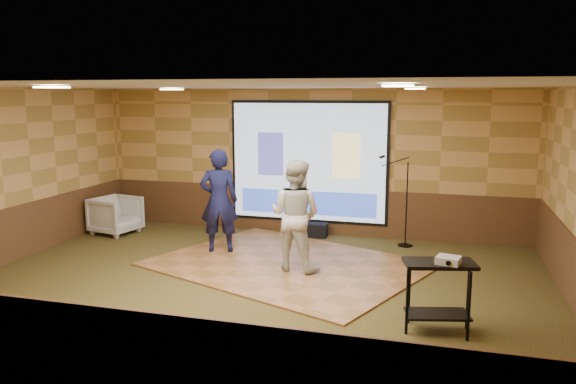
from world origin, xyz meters
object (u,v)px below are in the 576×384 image
(banquet_chair, at_px, (116,215))
(projector_screen, at_px, (308,163))
(player_left, at_px, (219,201))
(av_table, at_px, (439,284))
(mic_stand, at_px, (403,221))
(dance_floor, at_px, (288,264))
(player_right, at_px, (295,215))
(projector, at_px, (448,260))
(duffel_bag, at_px, (316,230))

(banquet_chair, bearing_deg, projector_screen, -61.29)
(player_left, bearing_deg, banquet_chair, -35.10)
(av_table, bearing_deg, mic_stand, 100.38)
(dance_floor, relative_size, player_right, 2.34)
(projector, distance_m, duffel_bag, 4.99)
(duffel_bag, bearing_deg, player_left, -132.12)
(dance_floor, bearing_deg, projector, -39.92)
(av_table, relative_size, mic_stand, 0.51)
(player_right, distance_m, av_table, 2.97)
(player_left, distance_m, av_table, 4.68)
(mic_stand, relative_size, duffel_bag, 3.91)
(dance_floor, bearing_deg, banquet_chair, 164.05)
(player_right, relative_size, av_table, 2.05)
(mic_stand, bearing_deg, av_table, -102.51)
(projector_screen, bearing_deg, dance_floor, -84.56)
(projector_screen, height_order, dance_floor, projector_screen)
(banquet_chair, bearing_deg, dance_floor, -93.89)
(player_left, relative_size, banquet_chair, 2.20)
(player_right, bearing_deg, dance_floor, -41.27)
(mic_stand, bearing_deg, banquet_chair, 163.47)
(dance_floor, height_order, projector, projector)
(projector_screen, bearing_deg, projector, -57.85)
(player_left, xyz_separation_m, banquet_chair, (-2.64, 0.74, -0.58))
(av_table, xyz_separation_m, duffel_bag, (-2.47, 4.14, -0.47))
(projector_screen, height_order, player_left, projector_screen)
(player_left, distance_m, banquet_chair, 2.80)
(av_table, height_order, banquet_chair, av_table)
(projector, height_order, mic_stand, mic_stand)
(projector, bearing_deg, banquet_chair, 167.45)
(player_right, bearing_deg, mic_stand, -115.99)
(player_left, xyz_separation_m, av_table, (3.92, -2.53, -0.36))
(mic_stand, height_order, duffel_bag, mic_stand)
(dance_floor, relative_size, mic_stand, 2.44)
(player_right, bearing_deg, av_table, 152.69)
(player_right, relative_size, banquet_chair, 2.12)
(player_left, distance_m, player_right, 1.76)
(av_table, bearing_deg, duffel_bag, 120.83)
(player_left, xyz_separation_m, player_right, (1.62, -0.68, -0.03))
(projector_screen, distance_m, projector, 5.32)
(projector_screen, relative_size, duffel_bag, 7.42)
(projector_screen, relative_size, player_right, 1.82)
(projector_screen, height_order, duffel_bag, projector_screen)
(projector_screen, xyz_separation_m, mic_stand, (2.00, -0.50, -0.98))
(projector_screen, distance_m, av_table, 5.26)
(mic_stand, bearing_deg, duffel_bag, 150.02)
(banquet_chair, relative_size, duffel_bag, 1.92)
(av_table, bearing_deg, projector, -33.77)
(dance_floor, bearing_deg, duffel_bag, 89.14)
(player_left, bearing_deg, av_table, 127.70)
(banquet_chair, bearing_deg, player_left, -93.57)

